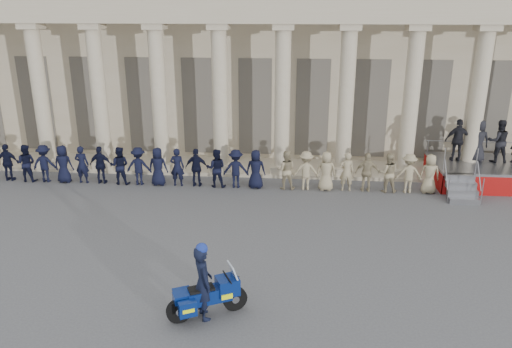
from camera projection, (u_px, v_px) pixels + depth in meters
name	position (u px, v px, depth m)	size (l,w,h in m)	color
ground	(225.00, 264.00, 14.19)	(90.00, 90.00, 0.00)	#49494C
building	(263.00, 53.00, 26.64)	(40.00, 12.50, 9.00)	tan
officer_rank	(207.00, 168.00, 20.01)	(18.57, 0.60, 1.57)	black
reviewing_stand	(485.00, 152.00, 20.21)	(4.27, 4.09, 2.62)	gray
motorcycle	(208.00, 295.00, 11.66)	(1.81, 1.23, 1.26)	black
rider	(203.00, 281.00, 11.49)	(0.69, 0.79, 1.92)	black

